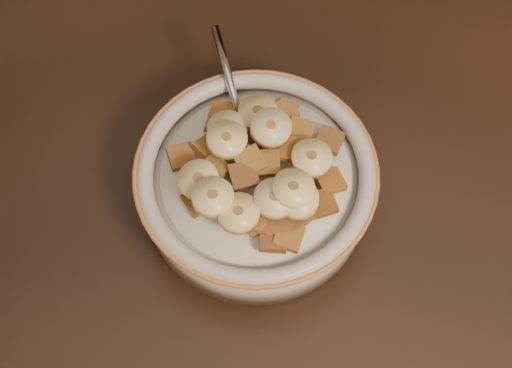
# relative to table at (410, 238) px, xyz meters

# --- Properties ---
(table) EXTENTS (1.43, 0.95, 0.04)m
(table) POSITION_rel_table_xyz_m (0.00, 0.00, 0.00)
(table) COLOR black
(table) RESTS_ON floor
(cereal_bowl) EXTENTS (0.18, 0.18, 0.04)m
(cereal_bowl) POSITION_rel_table_xyz_m (-0.13, 0.01, 0.04)
(cereal_bowl) COLOR #C1B4A0
(cereal_bowl) RESTS_ON table
(milk) EXTENTS (0.15, 0.15, 0.00)m
(milk) POSITION_rel_table_xyz_m (-0.13, 0.01, 0.06)
(milk) COLOR beige
(milk) RESTS_ON cereal_bowl
(spoon) EXTENTS (0.05, 0.05, 0.01)m
(spoon) POSITION_rel_table_xyz_m (-0.14, 0.03, 0.07)
(spoon) COLOR #B9BBC6
(spoon) RESTS_ON cereal_bowl
(cereal_square_0) EXTENTS (0.03, 0.03, 0.01)m
(cereal_square_0) POSITION_rel_table_xyz_m (-0.14, -0.01, 0.09)
(cereal_square_0) COLOR brown
(cereal_square_0) RESTS_ON milk
(cereal_square_1) EXTENTS (0.03, 0.03, 0.01)m
(cereal_square_1) POSITION_rel_table_xyz_m (-0.12, 0.03, 0.08)
(cereal_square_1) COLOR brown
(cereal_square_1) RESTS_ON milk
(cereal_square_2) EXTENTS (0.02, 0.02, 0.01)m
(cereal_square_2) POSITION_rel_table_xyz_m (-0.17, -0.02, 0.07)
(cereal_square_2) COLOR #996330
(cereal_square_2) RESTS_ON milk
(cereal_square_3) EXTENTS (0.02, 0.02, 0.01)m
(cereal_square_3) POSITION_rel_table_xyz_m (-0.12, 0.01, 0.09)
(cereal_square_3) COLOR #926024
(cereal_square_3) RESTS_ON milk
(cereal_square_4) EXTENTS (0.03, 0.03, 0.01)m
(cereal_square_4) POSITION_rel_table_xyz_m (-0.17, 0.02, 0.08)
(cereal_square_4) COLOR brown
(cereal_square_4) RESTS_ON milk
(cereal_square_5) EXTENTS (0.02, 0.02, 0.01)m
(cereal_square_5) POSITION_rel_table_xyz_m (-0.12, 0.06, 0.07)
(cereal_square_5) COLOR #9C5D32
(cereal_square_5) RESTS_ON milk
(cereal_square_6) EXTENTS (0.02, 0.02, 0.01)m
(cereal_square_6) POSITION_rel_table_xyz_m (-0.17, 0.06, 0.07)
(cereal_square_6) COLOR brown
(cereal_square_6) RESTS_ON milk
(cereal_square_7) EXTENTS (0.03, 0.03, 0.01)m
(cereal_square_7) POSITION_rel_table_xyz_m (-0.08, 0.01, 0.07)
(cereal_square_7) COLOR #9D561A
(cereal_square_7) RESTS_ON milk
(cereal_square_8) EXTENTS (0.03, 0.03, 0.01)m
(cereal_square_8) POSITION_rel_table_xyz_m (-0.12, -0.03, 0.07)
(cereal_square_8) COLOR brown
(cereal_square_8) RESTS_ON milk
(cereal_square_9) EXTENTS (0.03, 0.03, 0.01)m
(cereal_square_9) POSITION_rel_table_xyz_m (-0.16, 0.05, 0.07)
(cereal_square_9) COLOR brown
(cereal_square_9) RESTS_ON milk
(cereal_square_10) EXTENTS (0.03, 0.03, 0.01)m
(cereal_square_10) POSITION_rel_table_xyz_m (-0.14, 0.01, 0.09)
(cereal_square_10) COLOR #895F1D
(cereal_square_10) RESTS_ON milk
(cereal_square_11) EXTENTS (0.02, 0.02, 0.01)m
(cereal_square_11) POSITION_rel_table_xyz_m (-0.17, 0.05, 0.07)
(cereal_square_11) COLOR brown
(cereal_square_11) RESTS_ON milk
(cereal_square_12) EXTENTS (0.03, 0.03, 0.01)m
(cereal_square_12) POSITION_rel_table_xyz_m (-0.10, -0.03, 0.07)
(cereal_square_12) COLOR brown
(cereal_square_12) RESTS_ON milk
(cereal_square_13) EXTENTS (0.02, 0.02, 0.01)m
(cereal_square_13) POSITION_rel_table_xyz_m (-0.11, -0.05, 0.07)
(cereal_square_13) COLOR brown
(cereal_square_13) RESTS_ON milk
(cereal_square_14) EXTENTS (0.03, 0.03, 0.01)m
(cereal_square_14) POSITION_rel_table_xyz_m (-0.11, -0.03, 0.07)
(cereal_square_14) COLOR olive
(cereal_square_14) RESTS_ON milk
(cereal_square_15) EXTENTS (0.02, 0.02, 0.01)m
(cereal_square_15) POSITION_rel_table_xyz_m (-0.08, 0.04, 0.07)
(cereal_square_15) COLOR brown
(cereal_square_15) RESTS_ON milk
(cereal_square_16) EXTENTS (0.03, 0.03, 0.01)m
(cereal_square_16) POSITION_rel_table_xyz_m (-0.17, -0.02, 0.07)
(cereal_square_16) COLOR #9B642D
(cereal_square_16) RESTS_ON milk
(cereal_square_17) EXTENTS (0.02, 0.02, 0.01)m
(cereal_square_17) POSITION_rel_table_xyz_m (-0.10, -0.04, 0.07)
(cereal_square_17) COLOR #9B602A
(cereal_square_17) RESTS_ON milk
(cereal_square_18) EXTENTS (0.03, 0.03, 0.01)m
(cereal_square_18) POSITION_rel_table_xyz_m (-0.08, -0.01, 0.07)
(cereal_square_18) COLOR brown
(cereal_square_18) RESTS_ON milk
(cereal_square_19) EXTENTS (0.03, 0.03, 0.01)m
(cereal_square_19) POSITION_rel_table_xyz_m (-0.16, 0.02, 0.08)
(cereal_square_19) COLOR brown
(cereal_square_19) RESTS_ON milk
(cereal_square_20) EXTENTS (0.02, 0.02, 0.01)m
(cereal_square_20) POSITION_rel_table_xyz_m (-0.10, -0.02, 0.08)
(cereal_square_20) COLOR #8D5616
(cereal_square_20) RESTS_ON milk
(cereal_square_21) EXTENTS (0.03, 0.03, 0.01)m
(cereal_square_21) POSITION_rel_table_xyz_m (-0.17, -0.02, 0.07)
(cereal_square_21) COLOR brown
(cereal_square_21) RESTS_ON milk
(cereal_square_22) EXTENTS (0.03, 0.03, 0.01)m
(cereal_square_22) POSITION_rel_table_xyz_m (-0.19, 0.01, 0.07)
(cereal_square_22) COLOR brown
(cereal_square_22) RESTS_ON milk
(cereal_square_23) EXTENTS (0.02, 0.02, 0.01)m
(cereal_square_23) POSITION_rel_table_xyz_m (-0.11, 0.02, 0.08)
(cereal_square_23) COLOR #955F1C
(cereal_square_23) RESTS_ON milk
(cereal_square_24) EXTENTS (0.02, 0.02, 0.01)m
(cereal_square_24) POSITION_rel_table_xyz_m (-0.10, 0.05, 0.07)
(cereal_square_24) COLOR brown
(cereal_square_24) RESTS_ON milk
(cereal_square_25) EXTENTS (0.02, 0.02, 0.01)m
(cereal_square_25) POSITION_rel_table_xyz_m (-0.13, -0.04, 0.08)
(cereal_square_25) COLOR olive
(cereal_square_25) RESTS_ON milk
(cereal_square_26) EXTENTS (0.02, 0.02, 0.01)m
(cereal_square_26) POSITION_rel_table_xyz_m (-0.16, 0.05, 0.07)
(cereal_square_26) COLOR brown
(cereal_square_26) RESTS_ON milk
(cereal_square_27) EXTENTS (0.03, 0.03, 0.01)m
(cereal_square_27) POSITION_rel_table_xyz_m (-0.16, -0.00, 0.08)
(cereal_square_27) COLOR olive
(cereal_square_27) RESTS_ON milk
(cereal_square_28) EXTENTS (0.03, 0.03, 0.01)m
(cereal_square_28) POSITION_rel_table_xyz_m (-0.12, 0.06, 0.07)
(cereal_square_28) COLOR olive
(cereal_square_28) RESTS_ON milk
(banana_slice_0) EXTENTS (0.04, 0.04, 0.01)m
(banana_slice_0) POSITION_rel_table_xyz_m (-0.11, -0.02, 0.09)
(banana_slice_0) COLOR beige
(banana_slice_0) RESTS_ON milk
(banana_slice_1) EXTENTS (0.04, 0.04, 0.01)m
(banana_slice_1) POSITION_rel_table_xyz_m (-0.10, -0.02, 0.09)
(banana_slice_1) COLOR #DECC6C
(banana_slice_1) RESTS_ON milk
(banana_slice_2) EXTENTS (0.04, 0.04, 0.01)m
(banana_slice_2) POSITION_rel_table_xyz_m (-0.10, -0.01, 0.09)
(banana_slice_2) COLOR #F9EC90
(banana_slice_2) RESTS_ON milk
(banana_slice_3) EXTENTS (0.04, 0.04, 0.01)m
(banana_slice_3) POSITION_rel_table_xyz_m (-0.17, -0.01, 0.08)
(banana_slice_3) COLOR #F5DF98
(banana_slice_3) RESTS_ON milk
(banana_slice_4) EXTENTS (0.03, 0.03, 0.01)m
(banana_slice_4) POSITION_rel_table_xyz_m (-0.16, 0.02, 0.09)
(banana_slice_4) COLOR #DABE79
(banana_slice_4) RESTS_ON milk
(banana_slice_5) EXTENTS (0.04, 0.04, 0.01)m
(banana_slice_5) POSITION_rel_table_xyz_m (-0.12, 0.03, 0.10)
(banana_slice_5) COLOR beige
(banana_slice_5) RESTS_ON milk
(banana_slice_6) EXTENTS (0.04, 0.04, 0.01)m
(banana_slice_6) POSITION_rel_table_xyz_m (-0.09, 0.02, 0.08)
(banana_slice_6) COLOR #F7DB92
(banana_slice_6) RESTS_ON milk
(banana_slice_7) EXTENTS (0.04, 0.04, 0.01)m
(banana_slice_7) POSITION_rel_table_xyz_m (-0.14, 0.05, 0.09)
(banana_slice_7) COLOR tan
(banana_slice_7) RESTS_ON milk
(banana_slice_8) EXTENTS (0.04, 0.04, 0.01)m
(banana_slice_8) POSITION_rel_table_xyz_m (-0.16, -0.03, 0.09)
(banana_slice_8) COLOR #D0BE7E
(banana_slice_8) RESTS_ON milk
(banana_slice_9) EXTENTS (0.04, 0.04, 0.01)m
(banana_slice_9) POSITION_rel_table_xyz_m (-0.16, 0.03, 0.09)
(banana_slice_9) COLOR #D0C084
(banana_slice_9) RESTS_ON milk
(banana_slice_10) EXTENTS (0.04, 0.04, 0.01)m
(banana_slice_10) POSITION_rel_table_xyz_m (-0.14, -0.04, 0.09)
(banana_slice_10) COLOR #FFDC8B
(banana_slice_10) RESTS_ON milk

